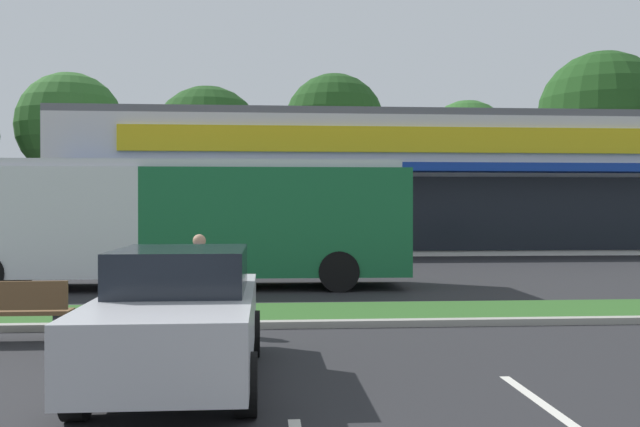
# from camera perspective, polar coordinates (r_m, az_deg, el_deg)

# --- Properties ---
(grass_median) EXTENTS (56.00, 2.20, 0.12)m
(grass_median) POSITION_cam_1_polar(r_m,az_deg,el_deg) (13.81, 6.10, -7.88)
(grass_median) COLOR #2D5B23
(grass_median) RESTS_ON ground_plane
(curb_lip) EXTENTS (56.00, 0.24, 0.12)m
(curb_lip) POSITION_cam_1_polar(r_m,az_deg,el_deg) (12.63, 7.12, -8.68)
(curb_lip) COLOR #99968C
(curb_lip) RESTS_ON ground_plane
(storefront_building) EXTENTS (30.58, 11.54, 6.29)m
(storefront_building) POSITION_cam_1_polar(r_m,az_deg,el_deg) (35.11, 5.82, 2.26)
(storefront_building) COLOR silver
(storefront_building) RESTS_ON ground_plane
(tree_left) EXTENTS (6.74, 6.74, 10.63)m
(tree_left) POSITION_cam_1_polar(r_m,az_deg,el_deg) (48.29, -19.37, 6.64)
(tree_left) COLOR #473323
(tree_left) RESTS_ON ground_plane
(tree_mid_left) EXTENTS (6.77, 6.77, 9.43)m
(tree_mid_left) POSITION_cam_1_polar(r_m,az_deg,el_deg) (44.00, -8.99, 5.68)
(tree_mid_left) COLOR #473323
(tree_mid_left) RESTS_ON ground_plane
(tree_mid) EXTENTS (6.42, 6.42, 10.67)m
(tree_mid) POSITION_cam_1_polar(r_m,az_deg,el_deg) (46.21, 1.15, 7.18)
(tree_mid) COLOR #473323
(tree_mid) RESTS_ON ground_plane
(tree_mid_right) EXTENTS (5.65, 5.65, 9.06)m
(tree_mid_right) POSITION_cam_1_polar(r_m,az_deg,el_deg) (47.71, 11.71, 5.48)
(tree_mid_right) COLOR #473323
(tree_mid_right) RESTS_ON ground_plane
(tree_right) EXTENTS (8.07, 8.07, 11.95)m
(tree_right) POSITION_cam_1_polar(r_m,az_deg,el_deg) (49.03, 21.71, 7.31)
(tree_right) COLOR #473323
(tree_right) RESTS_ON ground_plane
(city_bus) EXTENTS (12.17, 2.83, 3.25)m
(city_bus) POSITION_cam_1_polar(r_m,az_deg,el_deg) (18.71, -11.82, -0.45)
(city_bus) COLOR #196638
(city_bus) RESTS_ON ground_plane
(bus_stop_bench) EXTENTS (1.60, 0.45, 0.95)m
(bus_stop_bench) POSITION_cam_1_polar(r_m,az_deg,el_deg) (11.99, -23.10, -7.07)
(bus_stop_bench) COLOR brown
(bus_stop_bench) RESTS_ON ground_plane
(car_0) EXTENTS (4.22, 1.97, 1.44)m
(car_0) POSITION_cam_1_polar(r_m,az_deg,el_deg) (24.05, -6.16, -2.67)
(car_0) COLOR maroon
(car_0) RESTS_ON ground_plane
(car_1) EXTENTS (1.86, 4.56, 1.58)m
(car_1) POSITION_cam_1_polar(r_m,az_deg,el_deg) (8.68, -11.13, -7.93)
(car_1) COLOR #B7B7BC
(car_1) RESTS_ON ground_plane
(pedestrian_near_bench) EXTENTS (0.33, 0.33, 1.63)m
(pedestrian_near_bench) POSITION_cam_1_polar(r_m,az_deg,el_deg) (11.99, -9.63, -5.52)
(pedestrian_near_bench) COLOR #47423D
(pedestrian_near_bench) RESTS_ON ground_plane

